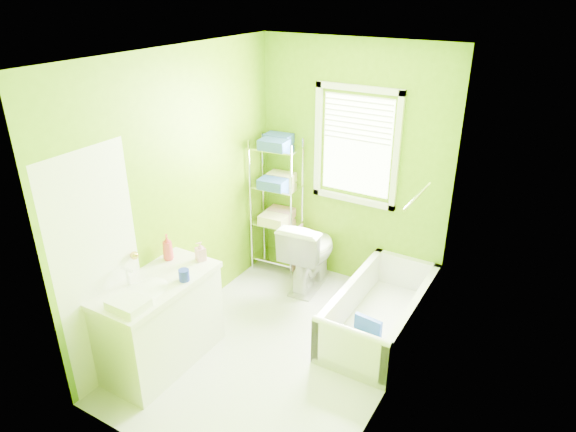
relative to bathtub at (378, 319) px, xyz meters
The scene contains 9 objects.
ground 0.97m from the bathtub, 136.79° to the right, with size 2.90×2.90×0.00m, color silver.
room_envelope 1.69m from the bathtub, 136.79° to the right, with size 2.14×2.94×2.62m.
window 1.77m from the bathtub, 130.29° to the left, with size 0.92×0.05×1.22m.
door 2.54m from the bathtub, 136.40° to the right, with size 0.09×0.80×2.00m.
right_wall_decor 1.39m from the bathtub, 63.66° to the right, with size 0.04×1.48×1.17m.
bathtub is the anchor object (origin of this frame).
toilet 1.09m from the bathtub, 156.86° to the left, with size 0.45×0.80×0.81m, color white.
vanity 2.02m from the bathtub, 137.95° to the right, with size 0.56×1.09×1.06m.
wire_shelf_unit 1.76m from the bathtub, 158.97° to the left, with size 0.55×0.44×1.58m.
Camera 1 is at (1.99, -3.23, 3.09)m, focal length 32.00 mm.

